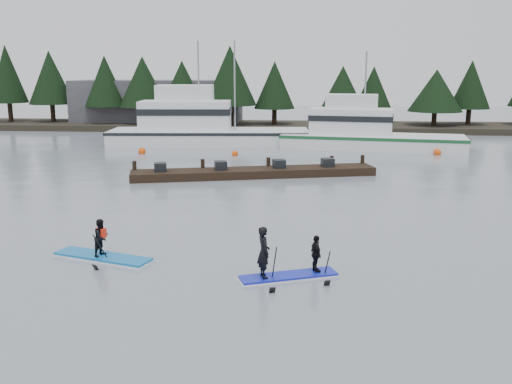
# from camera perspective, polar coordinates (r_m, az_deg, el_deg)

# --- Properties ---
(ground) EXTENTS (160.00, 160.00, 0.00)m
(ground) POSITION_cam_1_polar(r_m,az_deg,el_deg) (19.09, -1.53, -7.08)
(ground) COLOR gray
(ground) RESTS_ON ground
(far_shore) EXTENTS (70.00, 8.00, 0.60)m
(far_shore) POSITION_cam_1_polar(r_m,az_deg,el_deg) (60.23, 2.90, 6.56)
(far_shore) COLOR #2D281E
(far_shore) RESTS_ON ground
(treeline) EXTENTS (60.00, 4.00, 8.00)m
(treeline) POSITION_cam_1_polar(r_m,az_deg,el_deg) (60.26, 2.90, 6.27)
(treeline) COLOR black
(treeline) RESTS_ON ground
(waterfront_building) EXTENTS (18.00, 6.00, 5.00)m
(waterfront_building) POSITION_cam_1_polar(r_m,az_deg,el_deg) (64.04, -9.78, 8.71)
(waterfront_building) COLOR #4C4C51
(waterfront_building) RESTS_ON ground
(fishing_boat_large) EXTENTS (16.94, 5.85, 9.51)m
(fishing_boat_large) POSITION_cam_1_polar(r_m,az_deg,el_deg) (48.63, -5.28, 5.63)
(fishing_boat_large) COLOR white
(fishing_boat_large) RESTS_ON ground
(fishing_boat_medium) EXTENTS (14.71, 6.20, 8.52)m
(fishing_boat_medium) POSITION_cam_1_polar(r_m,az_deg,el_deg) (46.66, 11.03, 5.04)
(fishing_boat_medium) COLOR white
(fishing_boat_medium) RESTS_ON ground
(floating_dock) EXTENTS (14.50, 5.47, 0.48)m
(floating_dock) POSITION_cam_1_polar(r_m,az_deg,el_deg) (33.86, -0.17, 1.95)
(floating_dock) COLOR black
(floating_dock) RESTS_ON ground
(buoy_c) EXTENTS (0.56, 0.56, 0.56)m
(buoy_c) POSITION_cam_1_polar(r_m,az_deg,el_deg) (44.62, 17.66, 3.58)
(buoy_c) COLOR #E74A0B
(buoy_c) RESTS_ON ground
(buoy_b) EXTENTS (0.48, 0.48, 0.48)m
(buoy_b) POSITION_cam_1_polar(r_m,az_deg,el_deg) (42.18, -2.12, 3.67)
(buoy_b) COLOR #E74A0B
(buoy_b) RESTS_ON ground
(buoy_a) EXTENTS (0.58, 0.58, 0.58)m
(buoy_a) POSITION_cam_1_polar(r_m,az_deg,el_deg) (44.00, -11.33, 3.80)
(buoy_a) COLOR #E74A0B
(buoy_a) RESTS_ON ground
(paddleboard_solo) EXTENTS (3.59, 1.89, 1.84)m
(paddleboard_solo) POSITION_cam_1_polar(r_m,az_deg,el_deg) (20.00, -15.14, -5.34)
(paddleboard_solo) COLOR #1269AD
(paddleboard_solo) RESTS_ON ground
(paddleboard_duo) EXTENTS (3.10, 1.75, 2.20)m
(paddleboard_duo) POSITION_cam_1_polar(r_m,az_deg,el_deg) (17.57, 3.01, -6.76)
(paddleboard_duo) COLOR #131FB5
(paddleboard_duo) RESTS_ON ground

